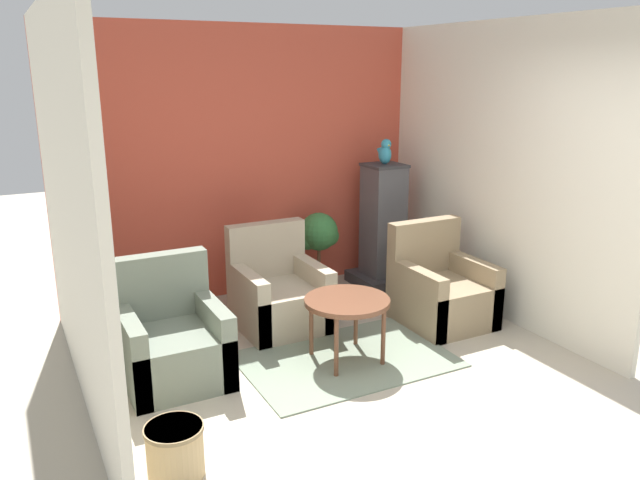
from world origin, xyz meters
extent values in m
plane|color=#B2A893|center=(0.00, 0.00, 0.00)|extent=(20.00, 20.00, 0.00)
cube|color=#C64C38|center=(0.00, 3.19, 1.35)|extent=(3.77, 0.06, 2.70)
cube|color=silver|center=(-1.86, 1.58, 1.35)|extent=(0.06, 3.16, 2.70)
cube|color=silver|center=(1.86, 1.58, 1.35)|extent=(0.06, 3.16, 2.70)
cube|color=gray|center=(0.08, 1.27, 0.01)|extent=(1.65, 1.11, 0.01)
cylinder|color=brown|center=(0.08, 1.27, 0.51)|extent=(0.68, 0.68, 0.04)
cylinder|color=brown|center=(-0.13, 1.06, 0.25)|extent=(0.04, 0.04, 0.49)
cylinder|color=brown|center=(0.29, 1.06, 0.25)|extent=(0.04, 0.04, 0.49)
cylinder|color=brown|center=(-0.13, 1.48, 0.25)|extent=(0.04, 0.04, 0.49)
cylinder|color=brown|center=(0.29, 1.48, 0.25)|extent=(0.04, 0.04, 0.49)
cube|color=slate|center=(-1.23, 1.59, 0.20)|extent=(0.74, 0.78, 0.40)
cube|color=slate|center=(-1.23, 1.90, 0.66)|extent=(0.74, 0.14, 0.51)
cube|color=slate|center=(-1.54, 1.59, 0.29)|extent=(0.12, 0.78, 0.58)
cube|color=slate|center=(-0.92, 1.59, 0.29)|extent=(0.12, 0.78, 0.58)
cube|color=#8E7A5B|center=(1.24, 1.53, 0.20)|extent=(0.74, 0.78, 0.40)
cube|color=#8E7A5B|center=(1.24, 1.85, 0.66)|extent=(0.74, 0.14, 0.51)
cube|color=#8E7A5B|center=(0.93, 1.53, 0.29)|extent=(0.12, 0.78, 0.58)
cube|color=#8E7A5B|center=(1.56, 1.53, 0.29)|extent=(0.12, 0.78, 0.58)
cube|color=tan|center=(-0.12, 2.13, 0.20)|extent=(0.74, 0.78, 0.40)
cube|color=tan|center=(-0.12, 2.45, 0.66)|extent=(0.74, 0.14, 0.51)
cube|color=tan|center=(-0.43, 2.13, 0.29)|extent=(0.12, 0.78, 0.58)
cube|color=tan|center=(0.19, 2.13, 0.29)|extent=(0.12, 0.78, 0.58)
cube|color=#353539|center=(1.34, 2.70, 0.06)|extent=(0.60, 0.60, 0.12)
cube|color=#4C4C51|center=(1.34, 2.70, 0.70)|extent=(0.37, 0.37, 1.17)
cube|color=#353539|center=(1.34, 2.70, 1.30)|extent=(0.39, 0.39, 0.03)
ellipsoid|color=teal|center=(1.34, 2.70, 1.41)|extent=(0.12, 0.15, 0.20)
sphere|color=teal|center=(1.34, 2.68, 1.52)|extent=(0.10, 0.10, 0.10)
cone|color=gold|center=(1.34, 2.63, 1.51)|extent=(0.05, 0.05, 0.05)
cone|color=teal|center=(1.34, 2.77, 1.39)|extent=(0.06, 0.13, 0.17)
cylinder|color=#66605B|center=(0.63, 2.82, 0.10)|extent=(0.28, 0.28, 0.19)
cylinder|color=brown|center=(0.63, 2.82, 0.35)|extent=(0.03, 0.03, 0.32)
sphere|color=#337038|center=(0.63, 2.82, 0.65)|extent=(0.39, 0.39, 0.39)
sphere|color=#337038|center=(0.52, 2.86, 0.58)|extent=(0.24, 0.24, 0.24)
sphere|color=#337038|center=(0.73, 2.79, 0.60)|extent=(0.22, 0.22, 0.22)
cylinder|color=tan|center=(-1.53, 0.45, 0.16)|extent=(0.33, 0.33, 0.32)
cylinder|color=#957E57|center=(-1.53, 0.45, 0.31)|extent=(0.34, 0.34, 0.02)
camera|label=1|loc=(-2.23, -2.70, 2.29)|focal=35.00mm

